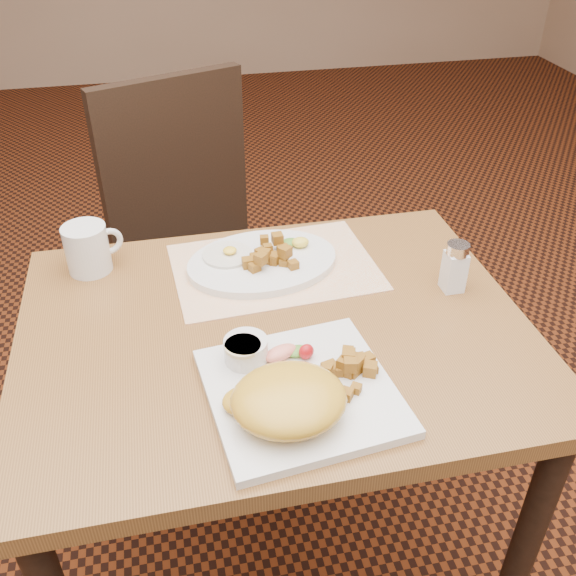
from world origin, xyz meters
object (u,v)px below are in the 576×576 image
(table, at_px, (276,371))
(chair_far, at_px, (198,242))
(plate_oval, at_px, (262,262))
(plate_square, at_px, (301,392))
(salt_shaker, at_px, (455,266))
(coffee_mug, at_px, (88,248))

(table, xyz_separation_m, chair_far, (-0.09, 0.67, -0.10))
(table, height_order, plate_oval, plate_oval)
(plate_square, bearing_deg, salt_shaker, 32.46)
(chair_far, bearing_deg, plate_square, 75.47)
(table, relative_size, salt_shaker, 9.00)
(chair_far, height_order, salt_shaker, chair_far)
(plate_square, relative_size, plate_oval, 0.92)
(chair_far, xyz_separation_m, plate_square, (0.09, -0.85, 0.22))
(chair_far, bearing_deg, plate_oval, 81.01)
(plate_square, distance_m, salt_shaker, 0.41)
(chair_far, xyz_separation_m, plate_oval, (0.10, -0.48, 0.22))
(table, height_order, chair_far, chair_far)
(salt_shaker, bearing_deg, plate_square, -147.54)
(plate_oval, relative_size, coffee_mug, 2.67)
(plate_square, distance_m, plate_oval, 0.37)
(chair_far, distance_m, plate_square, 0.89)
(table, relative_size, chair_far, 0.93)
(table, relative_size, coffee_mug, 7.88)
(chair_far, height_order, coffee_mug, chair_far)
(table, bearing_deg, plate_oval, 86.31)
(plate_oval, height_order, salt_shaker, salt_shaker)
(plate_oval, bearing_deg, table, -93.69)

